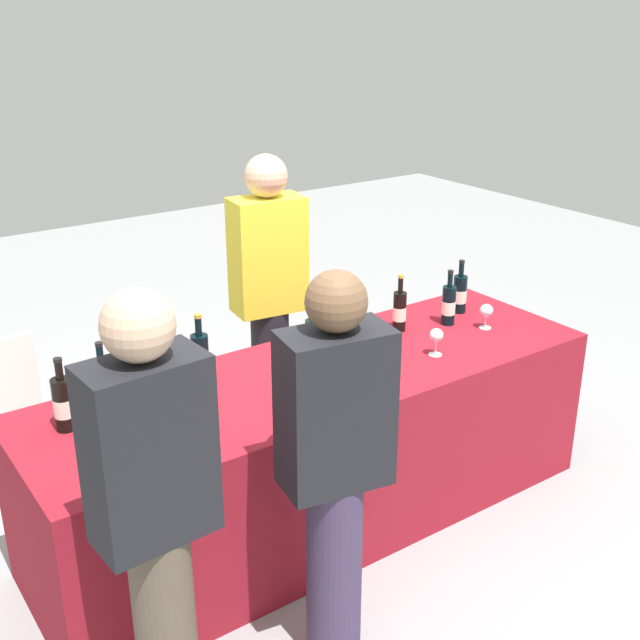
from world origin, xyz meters
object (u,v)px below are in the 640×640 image
Objects in this scene: wine_bottle_1 at (104,393)px; guest_1 at (335,464)px; wine_glass_0 at (185,400)px; wine_glass_2 at (342,364)px; wine_bottle_7 at (460,293)px; wine_bottle_0 at (63,404)px; wine_glass_4 at (486,311)px; wine_bottle_4 at (313,341)px; server_pouring at (269,295)px; wine_glass_3 at (436,337)px; wine_glass_1 at (288,382)px; wine_bottle_2 at (144,384)px; wine_bottle_3 at (200,360)px; wine_bottle_6 at (449,305)px; wine_bottle_5 at (400,311)px; guest_0 at (155,511)px.

guest_1 is (0.50, -0.85, -0.07)m from wine_bottle_1.
wine_glass_2 is at bearing -7.14° from wine_glass_0.
wine_bottle_7 reaches higher than wine_glass_0.
wine_glass_4 is at bearing -5.76° from wine_bottle_0.
wine_bottle_4 is 0.66m from server_pouring.
wine_bottle_1 is 1.52m from wine_glass_3.
wine_glass_1 is at bearing -178.08° from wine_glass_3.
wine_bottle_2 is at bearing -5.04° from wine_bottle_1.
wine_bottle_3 is 1.13× the size of wine_bottle_6.
wine_bottle_1 is at bearing 174.45° from wine_glass_4.
wine_bottle_5 is (1.10, -0.02, -0.02)m from wine_bottle_3.
wine_bottle_1 is at bearing -178.35° from wine_bottle_7.
wine_glass_2 is at bearing 61.38° from guest_1.
wine_glass_2 is (0.78, -0.28, -0.01)m from wine_bottle_2.
wine_bottle_5 is at bearing -0.88° from wine_bottle_3.
wine_bottle_7 is (1.53, -0.00, -0.02)m from wine_bottle_3.
wine_glass_4 is (-0.05, -0.24, -0.01)m from wine_bottle_7.
wine_bottle_4 is 0.84m from wine_bottle_6.
wine_bottle_1 is 1.03× the size of wine_bottle_2.
wine_bottle_6 is at bearing -1.09° from wine_bottle_1.
wine_bottle_2 reaches higher than wine_bottle_7.
wine_bottle_1 reaches higher than wine_bottle_0.
wine_bottle_1 is at bearing 130.31° from guest_1.
wine_glass_0 is 0.71m from guest_0.
guest_1 is (0.65, -0.87, -0.06)m from wine_bottle_0.
wine_glass_0 is at bearing -127.08° from wine_bottle_3.
wine_bottle_6 is at bearing 38.37° from wine_glass_3.
wine_glass_4 is (0.95, -0.16, -0.02)m from wine_bottle_4.
wine_bottle_3 reaches higher than wine_bottle_5.
wine_bottle_3 reaches higher than wine_bottle_4.
wine_glass_3 is (0.52, -0.26, -0.01)m from wine_bottle_4.
wine_glass_2 is at bearing -19.88° from wine_bottle_2.
wine_bottle_6 is at bearing -1.67° from wine_bottle_0.
wine_bottle_4 reaches higher than wine_glass_1.
wine_bottle_0 is 1.71m from wine_bottle_5.
wine_bottle_6 is at bearing 127.22° from wine_glass_4.
wine_glass_4 is at bearing 6.24° from wine_glass_2.
wine_bottle_5 is 0.70m from server_pouring.
wine_bottle_1 is 1.02× the size of wine_bottle_3.
wine_glass_0 is at bearing -171.29° from wine_bottle_7.
wine_glass_2 is (-0.88, -0.26, 0.00)m from wine_bottle_6.
wine_bottle_0 reaches higher than wine_glass_0.
wine_bottle_5 is 1.90m from guest_0.
wine_glass_0 is 0.42m from wine_glass_1.
server_pouring is 1.91m from guest_0.
wine_bottle_7 is 0.18× the size of server_pouring.
wine_glass_0 is (0.40, -0.23, -0.01)m from wine_bottle_0.
wine_bottle_2 is at bearing 168.42° from wine_glass_3.
wine_glass_2 is 1.20m from guest_0.
wine_glass_0 is 1.21m from server_pouring.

